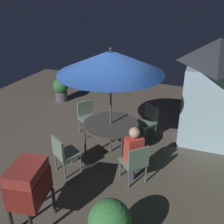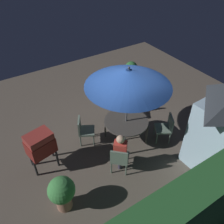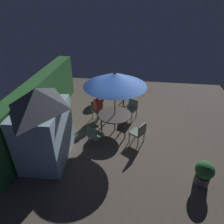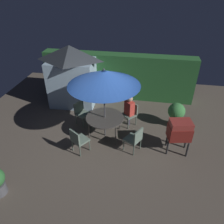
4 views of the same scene
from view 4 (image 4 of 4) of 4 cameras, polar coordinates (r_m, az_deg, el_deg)
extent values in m
plane|color=brown|center=(7.68, -2.50, -7.94)|extent=(11.00, 11.00, 0.00)
cube|color=#28602D|center=(10.08, 1.58, 9.52)|extent=(6.86, 0.62, 2.05)
cube|color=#9EBCD1|center=(9.61, -10.39, 7.63)|extent=(1.97, 1.43, 2.01)
pyramid|color=#33383D|center=(9.14, -11.23, 15.12)|extent=(2.09, 1.52, 0.63)
cube|color=gray|center=(10.29, -9.22, 8.12)|extent=(0.80, 0.07, 1.57)
cylinder|color=#47423D|center=(7.50, -1.93, -1.52)|extent=(1.32, 1.32, 0.04)
cylinder|color=#3C3834|center=(7.47, -6.09, -5.67)|extent=(0.05, 0.05, 0.76)
cylinder|color=#3C3834|center=(7.31, 0.97, -6.49)|extent=(0.05, 0.05, 0.76)
cylinder|color=#3C3834|center=(8.19, -4.40, -1.72)|extent=(0.05, 0.05, 0.76)
cylinder|color=#3C3834|center=(8.04, 2.02, -2.37)|extent=(0.05, 0.05, 0.76)
cylinder|color=#4C4C51|center=(7.24, -2.00, 1.66)|extent=(0.04, 0.04, 2.53)
cone|color=navy|center=(6.77, -2.17, 9.08)|extent=(2.34, 2.34, 0.49)
sphere|color=#4C4C51|center=(6.66, -2.22, 11.25)|extent=(0.06, 0.06, 0.06)
cube|color=maroon|center=(7.16, 17.42, -5.18)|extent=(0.79, 0.63, 0.45)
cube|color=maroon|center=(6.98, 17.86, -3.07)|extent=(0.75, 0.60, 0.20)
cylinder|color=#262628|center=(7.27, 14.48, -9.11)|extent=(0.06, 0.06, 0.55)
cylinder|color=#262628|center=(7.37, 19.33, -9.44)|extent=(0.06, 0.06, 0.55)
cylinder|color=#262628|center=(7.59, 14.36, -7.02)|extent=(0.06, 0.06, 0.55)
cylinder|color=#262628|center=(7.68, 18.98, -7.37)|extent=(0.06, 0.06, 0.55)
cube|color=slate|center=(8.27, 4.53, -0.74)|extent=(0.65, 0.65, 0.06)
cube|color=slate|center=(8.27, 5.70, 1.04)|extent=(0.37, 0.35, 0.45)
cylinder|color=#516155|center=(8.39, 6.39, -2.17)|extent=(0.04, 0.04, 0.45)
cylinder|color=#516155|center=(8.63, 4.60, -0.96)|extent=(0.04, 0.04, 0.45)
cylinder|color=#516155|center=(8.17, 4.32, -3.14)|extent=(0.04, 0.04, 0.45)
cylinder|color=#516155|center=(8.42, 2.54, -1.87)|extent=(0.04, 0.04, 0.45)
cube|color=slate|center=(8.38, -7.73, -0.50)|extent=(0.63, 0.63, 0.06)
cube|color=slate|center=(8.39, -8.82, 1.29)|extent=(0.28, 0.42, 0.45)
cylinder|color=#516155|center=(8.74, -7.56, -0.73)|extent=(0.04, 0.04, 0.45)
cylinder|color=#516155|center=(8.52, -9.52, -1.85)|extent=(0.04, 0.04, 0.45)
cylinder|color=#516155|center=(8.49, -5.72, -1.69)|extent=(0.04, 0.04, 0.45)
cylinder|color=#516155|center=(8.27, -7.69, -2.88)|extent=(0.04, 0.04, 0.45)
cube|color=slate|center=(7.13, -8.38, -7.33)|extent=(0.64, 0.64, 0.06)
cube|color=slate|center=(6.90, -9.89, -6.67)|extent=(0.41, 0.30, 0.45)
cylinder|color=#516155|center=(7.32, -10.45, -8.65)|extent=(0.04, 0.04, 0.45)
cylinder|color=#516155|center=(7.07, -8.48, -10.20)|extent=(0.04, 0.04, 0.45)
cylinder|color=#516155|center=(7.49, -8.00, -7.25)|extent=(0.04, 0.04, 0.45)
cylinder|color=#516155|center=(7.25, -5.99, -8.70)|extent=(0.04, 0.04, 0.45)
cube|color=slate|center=(7.12, 5.45, -7.15)|extent=(0.63, 0.63, 0.06)
cube|color=slate|center=(6.90, 6.99, -6.40)|extent=(0.27, 0.43, 0.45)
cylinder|color=#516155|center=(7.06, 5.77, -10.01)|extent=(0.04, 0.04, 0.45)
cylinder|color=#516155|center=(7.32, 7.56, -8.33)|extent=(0.04, 0.04, 0.45)
cylinder|color=#516155|center=(7.23, 3.13, -8.68)|extent=(0.04, 0.04, 0.45)
cylinder|color=#516155|center=(7.48, 4.97, -7.09)|extent=(0.04, 0.04, 0.45)
cylinder|color=#936651|center=(8.66, 16.26, -2.42)|extent=(0.38, 0.38, 0.40)
sphere|color=#3D8442|center=(8.41, 16.75, 0.21)|extent=(0.64, 0.64, 0.64)
cube|color=#CC3D33|center=(8.11, 4.62, 1.05)|extent=(0.41, 0.41, 0.55)
sphere|color=tan|center=(7.91, 4.75, 3.49)|extent=(0.22, 0.22, 0.22)
cylinder|color=#383347|center=(8.39, 4.47, -1.94)|extent=(0.10, 0.10, 0.48)
camera|label=1|loc=(9.06, 36.05, 18.82)|focal=41.65mm
camera|label=2|loc=(10.43, 24.17, 32.48)|focal=37.44mm
camera|label=3|loc=(9.60, -51.62, 21.83)|focal=31.95mm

